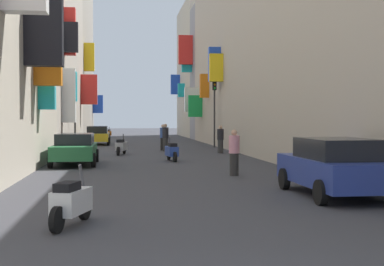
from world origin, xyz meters
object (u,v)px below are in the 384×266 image
object	(u,v)px
pedestrian_crossing	(165,138)
traffic_light_far_corner	(75,103)
pedestrian_near_left	(163,137)
pedestrian_near_right	(234,153)
scooter_white	(71,202)
parked_car_yellow	(98,135)
scooter_silver	(121,146)
scooter_orange	(109,133)
traffic_light_near_corner	(214,101)
parked_car_green	(75,148)
parked_car_blue	(335,166)
scooter_blue	(172,151)
pedestrian_mid_street	(220,139)

from	to	relation	value
pedestrian_crossing	traffic_light_far_corner	world-z (taller)	traffic_light_far_corner
pedestrian_near_left	pedestrian_near_right	size ratio (longest dim) A/B	1.01
scooter_white	pedestrian_near_left	xyz separation A→B (m)	(3.52, 22.83, 0.35)
parked_car_yellow	traffic_light_far_corner	size ratio (longest dim) A/B	1.01
scooter_silver	pedestrian_near_left	bearing A→B (deg)	54.04
scooter_silver	scooter_orange	xyz separation A→B (m)	(-1.27, 25.13, -0.00)
scooter_orange	traffic_light_near_corner	distance (m)	20.41
pedestrian_crossing	scooter_silver	bearing A→B (deg)	-135.50
scooter_silver	pedestrian_near_left	distance (m)	4.43
parked_car_yellow	scooter_orange	distance (m)	13.69
scooter_silver	scooter_orange	world-z (taller)	same
pedestrian_crossing	pedestrian_near_left	bearing A→B (deg)	94.44
pedestrian_near_left	parked_car_green	bearing A→B (deg)	-115.59
scooter_silver	pedestrian_crossing	distance (m)	3.76
parked_car_green	traffic_light_far_corner	xyz separation A→B (m)	(-0.89, 10.51, 2.23)
scooter_white	scooter_orange	distance (m)	44.39
parked_car_yellow	parked_car_blue	bearing A→B (deg)	-75.26
scooter_white	traffic_light_far_corner	size ratio (longest dim) A/B	0.39
parked_car_green	parked_car_yellow	size ratio (longest dim) A/B	0.94
pedestrian_crossing	scooter_blue	bearing A→B (deg)	-92.40
scooter_silver	parked_car_yellow	bearing A→B (deg)	98.90
scooter_white	pedestrian_crossing	bearing A→B (deg)	80.67
scooter_silver	scooter_white	world-z (taller)	same
parked_car_green	parked_car_blue	world-z (taller)	parked_car_blue
traffic_light_near_corner	scooter_blue	bearing A→B (deg)	-109.94
scooter_blue	parked_car_blue	bearing A→B (deg)	-74.90
parked_car_green	parked_car_blue	size ratio (longest dim) A/B	0.99
parked_car_yellow	traffic_light_far_corner	bearing A→B (deg)	-98.87
scooter_white	pedestrian_crossing	distance (m)	22.17
pedestrian_near_right	traffic_light_near_corner	distance (m)	17.86
traffic_light_near_corner	traffic_light_far_corner	bearing A→B (deg)	-168.47
parked_car_blue	pedestrian_crossing	xyz separation A→B (m)	(-2.83, 18.89, 0.05)
scooter_orange	pedestrian_near_left	world-z (taller)	pedestrian_near_left
pedestrian_near_left	scooter_blue	bearing A→B (deg)	-91.60
traffic_light_far_corner	parked_car_green	bearing A→B (deg)	-85.18
pedestrian_mid_street	pedestrian_crossing	bearing A→B (deg)	145.75
scooter_blue	traffic_light_near_corner	size ratio (longest dim) A/B	0.39
parked_car_green	pedestrian_near_left	world-z (taller)	pedestrian_near_left
parked_car_green	parked_car_yellow	distance (m)	17.45
parked_car_yellow	parked_car_blue	xyz separation A→B (m)	(7.29, -27.72, 0.05)
parked_car_blue	scooter_blue	bearing A→B (deg)	105.10
scooter_orange	scooter_blue	size ratio (longest dim) A/B	0.97
scooter_white	traffic_light_far_corner	distance (m)	23.98
scooter_silver	scooter_blue	xyz separation A→B (m)	(2.36, -4.64, -0.00)
parked_car_green	traffic_light_near_corner	bearing A→B (deg)	56.01
pedestrian_near_left	traffic_light_far_corner	distance (m)	5.95
parked_car_yellow	pedestrian_mid_street	xyz separation A→B (m)	(7.47, -10.89, 0.05)
pedestrian_near_left	pedestrian_crossing	bearing A→B (deg)	-85.56
scooter_silver	traffic_light_far_corner	distance (m)	5.90
scooter_silver	scooter_white	bearing A→B (deg)	-92.76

